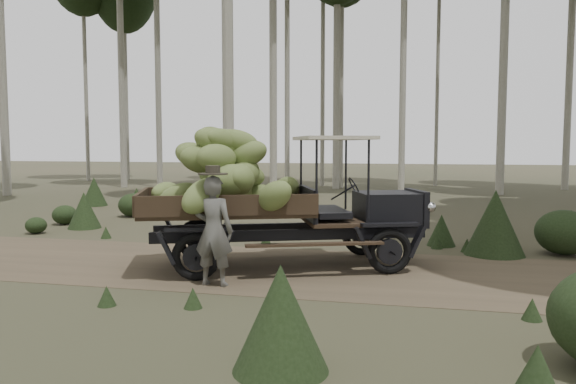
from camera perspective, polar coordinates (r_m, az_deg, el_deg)
name	(u,v)px	position (r m, az deg, el deg)	size (l,w,h in m)	color
ground	(192,264)	(11.21, -9.68, -7.26)	(120.00, 120.00, 0.00)	#473D2B
dirt_track	(192,264)	(11.20, -9.68, -7.24)	(70.00, 4.00, 0.01)	brown
banana_truck	(255,187)	(10.49, -3.34, 0.51)	(5.66, 3.76, 2.76)	black
farmer	(214,229)	(9.33, -7.58, -3.78)	(0.69, 0.51, 1.99)	#54534D
undergrowth	(118,248)	(10.24, -16.90, -5.46)	(22.74, 23.77, 1.39)	#233319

